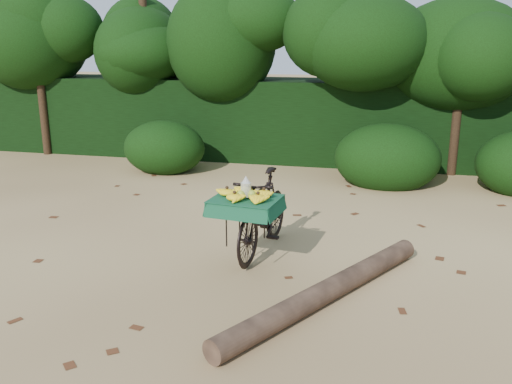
# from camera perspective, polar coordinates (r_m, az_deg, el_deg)

# --- Properties ---
(ground) EXTENTS (80.00, 80.00, 0.00)m
(ground) POSITION_cam_1_polar(r_m,az_deg,el_deg) (6.70, 0.08, -7.47)
(ground) COLOR tan
(ground) RESTS_ON ground
(vendor_bicycle) EXTENTS (0.83, 1.85, 1.06)m
(vendor_bicycle) POSITION_cam_1_polar(r_m,az_deg,el_deg) (6.83, 0.66, -2.16)
(vendor_bicycle) COLOR black
(vendor_bicycle) RESTS_ON ground
(fallen_log) EXTENTS (1.84, 2.94, 0.24)m
(fallen_log) POSITION_cam_1_polar(r_m,az_deg,el_deg) (5.78, 7.60, -10.23)
(fallen_log) COLOR brown
(fallen_log) RESTS_ON ground
(hedge_backdrop) EXTENTS (26.00, 1.80, 1.80)m
(hedge_backdrop) POSITION_cam_1_polar(r_m,az_deg,el_deg) (12.50, 6.87, 7.50)
(hedge_backdrop) COLOR black
(hedge_backdrop) RESTS_ON ground
(tree_row) EXTENTS (14.50, 2.00, 4.00)m
(tree_row) POSITION_cam_1_polar(r_m,az_deg,el_deg) (11.70, 3.32, 12.46)
(tree_row) COLOR black
(tree_row) RESTS_ON ground
(bush_clumps) EXTENTS (8.80, 1.70, 0.90)m
(bush_clumps) POSITION_cam_1_polar(r_m,az_deg,el_deg) (10.56, 8.18, 3.51)
(bush_clumps) COLOR black
(bush_clumps) RESTS_ON ground
(leaf_litter) EXTENTS (7.00, 7.30, 0.01)m
(leaf_litter) POSITION_cam_1_polar(r_m,az_deg,el_deg) (7.28, 1.27, -5.50)
(leaf_litter) COLOR #502915
(leaf_litter) RESTS_ON ground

